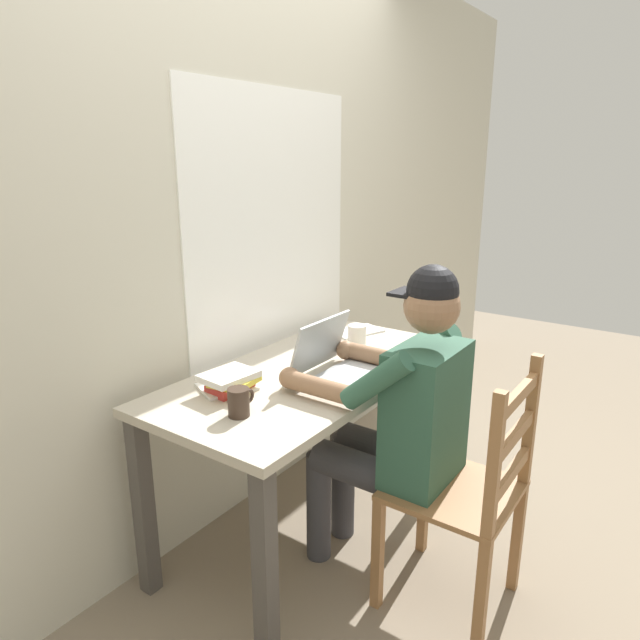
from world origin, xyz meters
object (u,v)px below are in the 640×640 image
Objects in this scene: coffee_mug_dark at (239,402)px; laptop at (339,364)px; wooden_chair at (468,492)px; desk at (311,394)px; computer_mouse at (382,359)px; landscape_photo_print at (315,352)px; coffee_mug_white at (357,334)px; seated_person at (399,413)px; book_stack_main at (231,381)px.

laptop is at bearing -8.92° from coffee_mug_dark.
wooden_chair is at bearing -93.23° from laptop.
desk is 4.19× the size of laptop.
computer_mouse is at bearing 62.35° from wooden_chair.
coffee_mug_dark is 0.68m from landscape_photo_print.
laptop is 2.99× the size of coffee_mug_dark.
coffee_mug_white reaches higher than desk.
coffee_mug_dark is at bearing -175.02° from coffee_mug_white.
computer_mouse is at bearing -11.25° from coffee_mug_dark.
coffee_mug_white reaches higher than landscape_photo_print.
seated_person is 1.32× the size of wooden_chair.
landscape_photo_print is (-0.05, 0.31, -0.02)m from computer_mouse.
computer_mouse is (0.23, -0.07, -0.04)m from laptop.
computer_mouse is at bearing -125.36° from coffee_mug_white.
coffee_mug_white is (0.39, 0.02, 0.15)m from desk.
laptop is at bearing -147.35° from landscape_photo_print.
seated_person is (-0.03, -0.42, 0.04)m from desk.
computer_mouse is (0.26, 0.50, 0.31)m from wooden_chair.
computer_mouse is at bearing -16.03° from laptop.
book_stack_main is (-0.36, 0.24, -0.01)m from laptop.
landscape_photo_print is at bearing 68.41° from seated_person.
coffee_mug_white is at bearing 3.00° from desk.
laptop is (0.03, 0.28, 0.12)m from seated_person.
seated_person reaches higher than coffee_mug_dark.
seated_person reaches higher than desk.
landscape_photo_print is at bearing 157.27° from coffee_mug_white.
book_stack_main is at bearing 152.79° from computer_mouse.
landscape_photo_print is at bearing 13.90° from coffee_mug_dark.
seated_person is 11.31× the size of coffee_mug_dark.
coffee_mug_white is at bearing 54.64° from computer_mouse.
coffee_mug_dark is at bearing 141.46° from seated_person.
coffee_mug_dark reaches higher than landscape_photo_print.
coffee_mug_white is at bearing -43.86° from landscape_photo_print.
book_stack_main is (-0.33, 0.52, 0.11)m from seated_person.
landscape_photo_print is (0.21, 0.80, 0.29)m from wooden_chair.
coffee_mug_white is 1.12× the size of coffee_mug_dark.
laptop reaches higher than coffee_mug_white.
laptop is at bearing -88.33° from desk.
landscape_photo_print is at bearing 75.56° from wooden_chair.
coffee_mug_dark is 0.85× the size of landscape_photo_print.
wooden_chair is 2.86× the size of laptop.
laptop is at bearing 83.60° from seated_person.
wooden_chair is at bearing -54.80° from coffee_mug_dark.
coffee_mug_dark is at bearing -128.27° from book_stack_main.
book_stack_main reaches higher than computer_mouse.
book_stack_main is at bearing 159.21° from landscape_photo_print.
book_stack_main is at bearing 163.54° from desk.
wooden_chair is at bearing -92.31° from desk.
coffee_mug_dark is at bearing 171.08° from laptop.
desk is 10.64× the size of landscape_photo_print.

